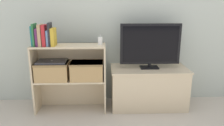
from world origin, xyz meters
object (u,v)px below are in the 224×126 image
at_px(book_teal, 33,36).
at_px(book_mustard, 54,37).
at_px(book_charcoal, 50,34).
at_px(baby_monitor, 100,41).
at_px(book_crimson, 45,35).
at_px(laptop, 52,62).
at_px(book_forest, 35,35).
at_px(tv, 150,45).
at_px(book_tan, 41,35).
at_px(storage_basket_left, 53,70).
at_px(storage_basket_right, 87,70).
at_px(book_skyblue, 48,38).
at_px(tv_stand, 148,87).
at_px(book_plum, 37,37).

relative_size(book_teal, book_mustard, 1.12).
distance_m(book_charcoal, baby_monitor, 0.56).
distance_m(book_teal, book_crimson, 0.13).
distance_m(book_charcoal, laptop, 0.32).
distance_m(book_teal, book_forest, 0.03).
height_order(book_crimson, book_mustard, book_crimson).
relative_size(tv, book_tan, 3.03).
distance_m(tv, baby_monitor, 0.60).
height_order(tv, storage_basket_left, tv).
xyz_separation_m(book_teal, book_mustard, (0.23, 0.00, -0.01)).
distance_m(tv, laptop, 1.17).
xyz_separation_m(book_forest, baby_monitor, (0.72, 0.04, -0.08)).
xyz_separation_m(book_forest, book_charcoal, (0.17, 0.00, 0.01)).
height_order(book_tan, laptop, book_tan).
bearing_deg(storage_basket_right, laptop, 180.00).
distance_m(book_tan, book_skyblue, 0.08).
relative_size(tv, storage_basket_left, 1.90).
height_order(book_teal, book_crimson, book_crimson).
bearing_deg(book_mustard, storage_basket_right, 4.12).
bearing_deg(book_mustard, laptop, 150.39).
height_order(book_forest, book_crimson, book_forest).
distance_m(tv_stand, baby_monitor, 0.85).
xyz_separation_m(tv, book_mustard, (-1.11, -0.12, 0.12)).
bearing_deg(book_skyblue, book_mustard, 0.00).
relative_size(book_charcoal, book_mustard, 1.30).
height_order(tv_stand, book_charcoal, book_charcoal).
height_order(tv, book_teal, tv).
relative_size(book_tan, laptop, 0.71).
relative_size(book_forest, book_tan, 1.04).
bearing_deg(book_mustard, tv_stand, 6.00).
xyz_separation_m(tv, laptop, (-1.16, -0.09, -0.17)).
bearing_deg(book_teal, book_forest, 0.00).
relative_size(tv_stand, book_teal, 4.24).
relative_size(book_charcoal, storage_basket_left, 0.68).
height_order(book_teal, book_mustard, book_teal).
distance_m(book_skyblue, baby_monitor, 0.58).
relative_size(tv, baby_monitor, 6.13).
height_order(book_forest, laptop, book_forest).
xyz_separation_m(book_mustard, laptop, (-0.05, 0.03, -0.29)).
xyz_separation_m(book_forest, book_tan, (0.07, 0.00, -0.00)).
height_order(book_forest, book_charcoal, book_charcoal).
height_order(book_skyblue, storage_basket_left, book_skyblue).
xyz_separation_m(book_tan, baby_monitor, (0.65, 0.04, -0.07)).
height_order(book_forest, storage_basket_right, book_forest).
relative_size(book_mustard, laptop, 0.59).
bearing_deg(baby_monitor, laptop, -178.47).
xyz_separation_m(tv, book_plum, (-1.29, -0.12, 0.12)).
xyz_separation_m(baby_monitor, storage_basket_left, (-0.56, -0.01, -0.34)).
bearing_deg(book_crimson, baby_monitor, 3.80).
xyz_separation_m(book_charcoal, book_mustard, (0.04, 0.00, -0.03)).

